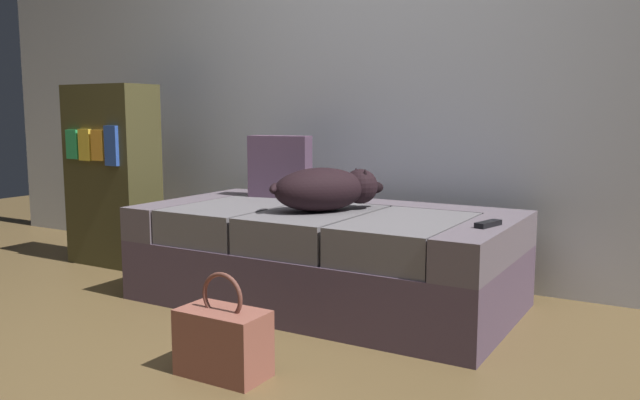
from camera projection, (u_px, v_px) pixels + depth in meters
ground_plane at (172, 378)px, 2.28m from camera, size 10.00×10.00×0.00m
back_wall at (388, 29)px, 3.62m from camera, size 6.40×0.10×2.80m
couch at (325, 256)px, 3.18m from camera, size 1.81×0.94×0.47m
dog_dark at (327, 189)px, 3.08m from camera, size 0.47×0.56×0.21m
tv_remote at (488, 224)px, 2.66m from camera, size 0.08×0.16×0.02m
throw_pillow at (280, 166)px, 3.58m from camera, size 0.36×0.18×0.34m
handbag at (223, 341)px, 2.30m from camera, size 0.32×0.18×0.38m
bookshelf at (113, 175)px, 3.97m from camera, size 0.56×0.30×1.10m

